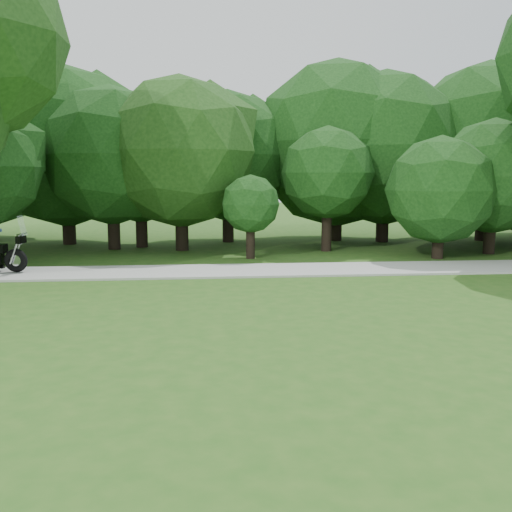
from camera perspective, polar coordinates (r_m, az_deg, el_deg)
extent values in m
plane|color=#275618|center=(9.14, 13.16, -9.75)|extent=(100.00, 100.00, 0.00)
cube|color=#ACACA6|center=(16.71, 4.50, -1.37)|extent=(60.00, 2.20, 0.06)
cylinder|color=black|center=(21.28, -7.43, 2.98)|extent=(0.48, 0.48, 1.80)
sphere|color=#194012|center=(21.22, -7.56, 10.27)|extent=(5.54, 5.54, 5.54)
cylinder|color=black|center=(19.03, -0.56, 1.53)|extent=(0.30, 0.30, 1.19)
sphere|color=#113510|center=(18.93, -0.56, 5.22)|extent=(1.95, 1.95, 1.95)
cylinder|color=black|center=(24.42, 12.53, 3.50)|extent=(0.52, 0.52, 1.80)
sphere|color=#113510|center=(24.38, 12.74, 10.46)|extent=(6.35, 6.35, 6.35)
cylinder|color=black|center=(26.10, 21.69, 3.41)|extent=(0.54, 0.54, 1.80)
sphere|color=#113510|center=(26.06, 22.05, 10.29)|extent=(6.88, 6.88, 6.88)
cylinder|color=black|center=(24.59, 7.95, 3.65)|extent=(0.55, 0.55, 1.80)
sphere|color=#113510|center=(24.56, 8.09, 11.05)|extent=(6.99, 6.99, 6.99)
cylinder|color=black|center=(21.04, 7.07, 2.87)|extent=(0.37, 0.37, 1.76)
sphere|color=#113510|center=(20.96, 7.17, 8.26)|extent=(3.38, 3.38, 3.38)
cylinder|color=black|center=(22.06, -14.04, 2.99)|extent=(0.46, 0.46, 1.80)
sphere|color=#113510|center=(21.99, -14.27, 9.69)|extent=(5.17, 5.17, 5.17)
cylinder|color=black|center=(21.80, 22.32, 2.05)|extent=(0.40, 0.40, 1.41)
sphere|color=#113510|center=(21.70, 22.61, 7.36)|extent=(4.04, 4.04, 4.04)
cylinder|color=black|center=(23.81, -2.81, 3.57)|extent=(0.47, 0.47, 1.80)
sphere|color=#113510|center=(23.75, -2.86, 9.95)|extent=(5.37, 5.37, 5.37)
cylinder|color=black|center=(24.19, -18.21, 3.25)|extent=(0.52, 0.52, 1.80)
sphere|color=#113510|center=(24.15, -18.53, 10.32)|extent=(6.41, 6.41, 6.41)
cylinder|color=black|center=(22.49, -11.38, 3.16)|extent=(0.45, 0.45, 1.80)
sphere|color=#113510|center=(22.42, -11.56, 9.58)|extent=(4.97, 4.97, 4.97)
cylinder|color=black|center=(19.98, 17.73, 1.35)|extent=(0.38, 0.38, 1.11)
sphere|color=#113510|center=(19.86, 17.94, 6.29)|extent=(3.59, 3.59, 3.59)
torus|color=black|center=(17.34, -22.87, -0.41)|extent=(0.69, 0.31, 0.67)
cylinder|color=silver|center=(17.28, -22.82, 0.68)|extent=(0.38, 0.11, 0.86)
cylinder|color=silver|center=(17.16, -22.42, 2.04)|extent=(0.15, 0.61, 0.03)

